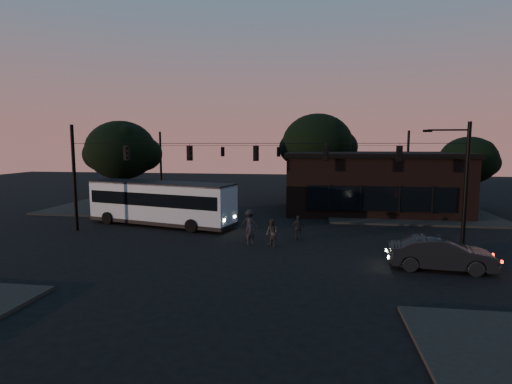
# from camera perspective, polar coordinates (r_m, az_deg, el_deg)

# --- Properties ---
(ground) EXTENTS (120.00, 120.00, 0.00)m
(ground) POSITION_cam_1_polar(r_m,az_deg,el_deg) (23.06, -1.49, -8.60)
(ground) COLOR black
(ground) RESTS_ON ground
(sidewalk_far_right) EXTENTS (14.00, 10.00, 0.15)m
(sidewalk_far_right) POSITION_cam_1_polar(r_m,az_deg,el_deg) (37.30, 21.00, -2.98)
(sidewalk_far_right) COLOR black
(sidewalk_far_right) RESTS_ON ground
(sidewalk_far_left) EXTENTS (14.00, 10.00, 0.15)m
(sidewalk_far_left) POSITION_cam_1_polar(r_m,az_deg,el_deg) (40.55, -17.77, -2.09)
(sidewalk_far_left) COLOR black
(sidewalk_far_left) RESTS_ON ground
(building) EXTENTS (15.40, 10.41, 5.40)m
(building) POSITION_cam_1_polar(r_m,az_deg,el_deg) (38.37, 16.16, 1.43)
(building) COLOR black
(building) RESTS_ON ground
(tree_behind) EXTENTS (7.60, 7.60, 9.43)m
(tree_behind) POSITION_cam_1_polar(r_m,az_deg,el_deg) (43.89, 8.74, 6.82)
(tree_behind) COLOR black
(tree_behind) RESTS_ON ground
(tree_right) EXTENTS (5.20, 5.20, 6.86)m
(tree_right) POSITION_cam_1_polar(r_m,az_deg,el_deg) (42.35, 28.06, 4.00)
(tree_right) COLOR black
(tree_right) RESTS_ON ground
(tree_left) EXTENTS (6.40, 6.40, 8.30)m
(tree_left) POSITION_cam_1_polar(r_m,az_deg,el_deg) (39.21, -18.71, 5.64)
(tree_left) COLOR black
(tree_left) RESTS_ON ground
(signal_rig_near) EXTENTS (26.24, 0.30, 7.50)m
(signal_rig_near) POSITION_cam_1_polar(r_m,az_deg,el_deg) (26.24, 0.00, 3.14)
(signal_rig_near) COLOR black
(signal_rig_near) RESTS_ON ground
(signal_rig_far) EXTENTS (26.24, 0.30, 7.50)m
(signal_rig_far) POSITION_cam_1_polar(r_m,az_deg,el_deg) (42.12, 3.23, 4.19)
(signal_rig_far) COLOR black
(signal_rig_far) RESTS_ON ground
(bus) EXTENTS (12.03, 5.61, 3.30)m
(bus) POSITION_cam_1_polar(r_m,az_deg,el_deg) (31.10, -13.41, -1.27)
(bus) COLOR #92A5BA
(bus) RESTS_ON ground
(car) EXTENTS (5.04, 2.15, 1.62)m
(car) POSITION_cam_1_polar(r_m,az_deg,el_deg) (21.75, 24.89, -8.00)
(car) COLOR black
(car) RESTS_ON ground
(pedestrian_a) EXTENTS (0.67, 0.57, 1.57)m
(pedestrian_a) POSITION_cam_1_polar(r_m,az_deg,el_deg) (24.70, -0.81, -5.68)
(pedestrian_a) COLOR black
(pedestrian_a) RESTS_ON ground
(pedestrian_b) EXTENTS (1.02, 1.03, 1.68)m
(pedestrian_b) POSITION_cam_1_polar(r_m,az_deg,el_deg) (24.14, 2.29, -5.86)
(pedestrian_b) COLOR #2B2A27
(pedestrian_b) RESTS_ON ground
(pedestrian_c) EXTENTS (0.99, 0.53, 1.61)m
(pedestrian_c) POSITION_cam_1_polar(r_m,az_deg,el_deg) (25.81, 6.06, -5.13)
(pedestrian_c) COLOR black
(pedestrian_c) RESTS_ON ground
(pedestrian_d) EXTENTS (1.22, 0.75, 1.83)m
(pedestrian_d) POSITION_cam_1_polar(r_m,az_deg,el_deg) (26.66, -0.91, -4.46)
(pedestrian_d) COLOR black
(pedestrian_d) RESTS_ON ground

